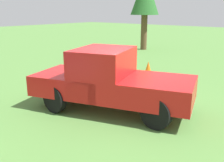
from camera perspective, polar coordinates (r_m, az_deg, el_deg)
name	(u,v)px	position (r m, az deg, el deg)	size (l,w,h in m)	color
ground_plane	(123,107)	(8.12, 2.51, -5.69)	(80.00, 80.00, 0.00)	#54843D
pickup_truck	(108,79)	(7.64, -0.83, 0.53)	(5.02, 3.21, 1.84)	black
traffic_cone	(148,67)	(12.49, 7.93, 3.04)	(0.32, 0.32, 0.55)	orange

